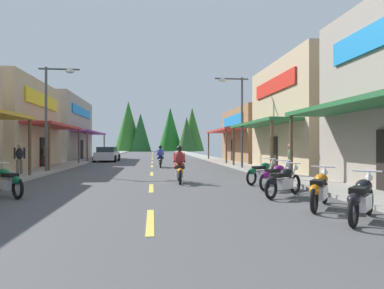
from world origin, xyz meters
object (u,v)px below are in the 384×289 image
Objects in this scene: motorcycle_parked_right_1 at (361,198)px; rider_cruising_trailing at (160,158)px; motorcycle_parked_right_4 at (276,176)px; pedestrian_waiting at (45,155)px; rider_cruising_lead at (179,167)px; streetlamp_right at (237,109)px; parked_car_curbside at (107,154)px; streetlamp_left at (53,104)px; motorcycle_parked_right_3 at (283,181)px; motorcycle_parked_right_2 at (320,189)px; pedestrian_by_shop at (20,157)px; motorcycle_parked_right_5 at (262,172)px; motorcycle_parked_left_3 at (7,181)px; pedestrian_browsing at (290,158)px.

rider_cruising_trailing is (-3.80, 17.27, 0.17)m from motorcycle_parked_right_1.
motorcycle_parked_right_4 is 16.81m from pedestrian_waiting.
motorcycle_parked_right_4 is 4.10m from rider_cruising_lead.
parked_car_curbside is (-9.77, 11.29, -3.25)m from streetlamp_right.
streetlamp_left is at bearing 81.84° from motorcycle_parked_right_1.
parked_car_curbside reaches higher than motorcycle_parked_right_3.
streetlamp_right is 3.74× the size of pedestrian_waiting.
motorcycle_parked_right_4 is (0.22, 3.61, 0.00)m from motorcycle_parked_right_2.
pedestrian_waiting reaches higher than motorcycle_parked_right_1.
motorcycle_parked_right_2 is at bearing -176.30° from pedestrian_by_shop.
motorcycle_parked_right_2 is 6.79m from rider_cruising_lead.
parked_car_curbside is at bearing 76.69° from motorcycle_parked_right_5.
motorcycle_parked_right_5 is 12.15m from pedestrian_by_shop.
motorcycle_parked_left_3 is at bearing 158.88° from rider_cruising_trailing.
motorcycle_parked_right_1 is 15.95m from pedestrian_by_shop.
motorcycle_parked_left_3 is 0.74× the size of rider_cruising_trailing.
pedestrian_waiting is (-0.49, 5.74, -0.05)m from pedestrian_by_shop.
streetlamp_right reaches higher than motorcycle_parked_right_1.
rider_cruising_trailing is at bearing -95.16° from pedestrian_by_shop.
motorcycle_parked_left_3 is 12.10m from pedestrian_browsing.
motorcycle_parked_right_2 is at bearing 68.73° from pedestrian_waiting.
motorcycle_parked_right_1 is 0.99× the size of pedestrian_waiting.
streetlamp_left is 3.43× the size of motorcycle_parked_right_4.
streetlamp_right is 13.93m from motorcycle_parked_right_2.
motorcycle_parked_right_4 is (-1.07, -9.82, -3.45)m from streetlamp_right.
motorcycle_parked_right_4 is at bearing 37.21° from motorcycle_parked_right_3.
motorcycle_parked_right_2 is 0.41× the size of parked_car_curbside.
pedestrian_browsing is at bearing 18.91° from motorcycle_parked_right_2.
motorcycle_parked_left_3 is at bearing 26.62° from pedestrian_browsing.
streetlamp_right reaches higher than motorcycle_parked_right_3.
rider_cruising_lead reaches higher than motorcycle_parked_right_4.
streetlamp_right is at bearing 45.12° from motorcycle_parked_right_4.
motorcycle_parked_right_3 is (-0.18, 1.93, 0.00)m from motorcycle_parked_right_2.
streetlamp_left reaches higher than pedestrian_waiting.
pedestrian_by_shop is at bearing 37.73° from pedestrian_waiting.
motorcycle_parked_right_4 is 12.80m from rider_cruising_trailing.
streetlamp_right is 3.76× the size of motorcycle_parked_right_1.
motorcycle_parked_right_5 is at bearing 49.97° from motorcycle_parked_right_4.
motorcycle_parked_right_1 is 0.95× the size of pedestrian_browsing.
motorcycle_parked_right_4 and motorcycle_parked_right_5 have the same top height.
rider_cruising_trailing reaches higher than motorcycle_parked_right_5.
streetlamp_right is at bearing -137.86° from parked_car_curbside.
rider_cruising_trailing is at bearing 68.83° from motorcycle_parked_right_4.
streetlamp_left is 2.78× the size of rider_cruising_trailing.
rider_cruising_lead reaches higher than motorcycle_parked_right_1.
parked_car_curbside reaches higher than motorcycle_parked_right_5.
motorcycle_parked_right_3 is at bearing -143.07° from rider_cruising_lead.
rider_cruising_lead is 1.28× the size of pedestrian_browsing.
pedestrian_by_shop is 0.39× the size of parked_car_curbside.
motorcycle_parked_right_4 is at bearing 33.36° from motorcycle_parked_right_2.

